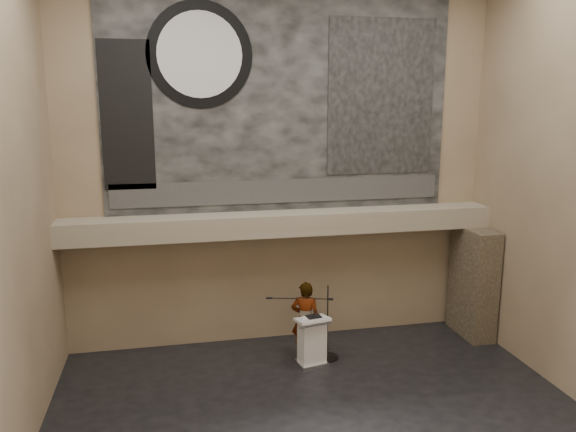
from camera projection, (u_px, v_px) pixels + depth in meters
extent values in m
plane|color=black|center=(325.00, 425.00, 10.10)|extent=(10.00, 10.00, 0.00)
cube|color=#7E6850|center=(281.00, 165.00, 13.07)|extent=(10.00, 0.02, 8.50)
cube|color=#7E6850|center=(443.00, 257.00, 5.41)|extent=(10.00, 0.02, 8.50)
cube|color=#7E6850|center=(0.00, 204.00, 8.22)|extent=(0.02, 8.00, 8.50)
cube|color=gray|center=(284.00, 223.00, 12.95)|extent=(10.00, 0.80, 0.50)
cylinder|color=#B2893D|center=(215.00, 239.00, 12.64)|extent=(0.04, 0.04, 0.06)
cylinder|color=#B2893D|center=(363.00, 232.00, 13.35)|extent=(0.04, 0.04, 0.06)
cube|color=black|center=(281.00, 102.00, 12.75)|extent=(8.00, 0.05, 5.00)
cube|color=#303030|center=(282.00, 191.00, 13.13)|extent=(7.76, 0.02, 0.55)
cylinder|color=black|center=(200.00, 55.00, 12.14)|extent=(2.30, 0.02, 2.30)
cylinder|color=silver|center=(200.00, 55.00, 12.12)|extent=(1.84, 0.02, 1.84)
cube|color=black|center=(381.00, 97.00, 13.18)|extent=(2.60, 0.02, 3.60)
cube|color=black|center=(127.00, 116.00, 12.08)|extent=(1.10, 0.02, 3.20)
cube|color=#3E3426|center=(473.00, 282.00, 13.79)|extent=(0.60, 1.40, 2.70)
cube|color=silver|center=(312.00, 363.00, 12.40)|extent=(0.70, 0.59, 0.08)
cube|color=white|center=(312.00, 341.00, 12.29)|extent=(0.61, 0.48, 0.96)
cube|color=white|center=(312.00, 319.00, 12.17)|extent=(0.78, 0.62, 0.13)
cube|color=black|center=(314.00, 317.00, 12.20)|extent=(0.34, 0.28, 0.04)
cube|color=white|center=(308.00, 319.00, 12.12)|extent=(0.24, 0.31, 0.00)
imported|color=white|center=(305.00, 319.00, 12.65)|extent=(0.75, 0.61, 1.77)
cylinder|color=black|center=(327.00, 357.00, 12.74)|extent=(0.52, 0.52, 0.02)
cylinder|color=black|center=(327.00, 322.00, 12.57)|extent=(0.03, 0.03, 1.72)
cylinder|color=black|center=(298.00, 299.00, 12.49)|extent=(1.41, 0.39, 0.02)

